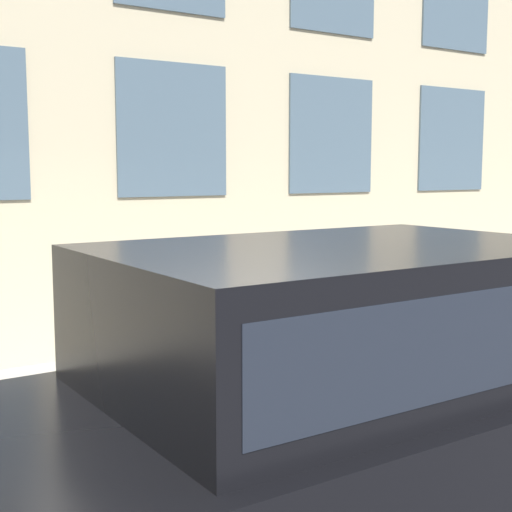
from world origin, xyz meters
The scene contains 5 objects.
ground_plane centered at (0.00, 0.00, 0.00)m, with size 80.00×80.00×0.00m, color #47474C.
sidewalk centered at (1.58, 0.00, 0.07)m, with size 3.16×60.00×0.13m.
fire_hydrant centered at (0.48, -0.21, 0.53)m, with size 0.35×0.46×0.79m.
person centered at (0.69, -1.08, 0.95)m, with size 0.33×0.22×1.36m.
parked_truck_black_near centered at (-1.28, 0.05, 1.03)m, with size 2.09×4.48×1.78m.
Camera 1 is at (-4.36, 2.66, 2.20)m, focal length 50.00 mm.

